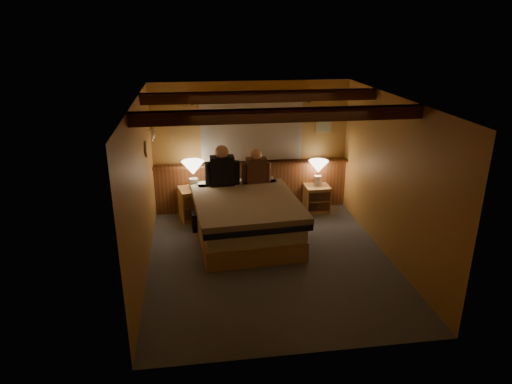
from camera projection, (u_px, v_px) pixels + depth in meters
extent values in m
plane|color=#4C515A|center=(270.00, 260.00, 6.88)|extent=(4.20, 4.20, 0.00)
plane|color=tan|center=(272.00, 100.00, 6.04)|extent=(4.20, 4.20, 0.00)
plane|color=#B48040|center=(251.00, 147.00, 8.41)|extent=(3.60, 0.00, 3.60)
plane|color=#B48040|center=(141.00, 191.00, 6.22)|extent=(0.00, 4.20, 4.20)
plane|color=#B48040|center=(391.00, 179.00, 6.70)|extent=(0.00, 4.20, 4.20)
plane|color=#B48040|center=(307.00, 255.00, 4.52)|extent=(3.60, 0.00, 3.60)
cube|color=brown|center=(252.00, 186.00, 8.62)|extent=(3.60, 0.12, 0.90)
cube|color=brown|center=(252.00, 164.00, 8.40)|extent=(3.60, 0.22, 0.04)
cylinder|color=#4B2212|center=(252.00, 102.00, 8.04)|extent=(2.10, 0.05, 0.05)
sphere|color=#4B2212|center=(192.00, 103.00, 7.90)|extent=(0.08, 0.08, 0.08)
sphere|color=#4B2212|center=(310.00, 100.00, 8.18)|extent=(0.08, 0.08, 0.08)
cube|color=beige|center=(252.00, 132.00, 8.24)|extent=(1.85, 0.08, 1.05)
cube|color=#4B2212|center=(280.00, 115.00, 5.52)|extent=(3.60, 0.15, 0.16)
cube|color=#4B2212|center=(261.00, 96.00, 6.91)|extent=(3.60, 0.15, 0.16)
cylinder|color=silver|center=(151.00, 126.00, 7.52)|extent=(0.03, 0.55, 0.03)
torus|color=silver|center=(153.00, 136.00, 7.43)|extent=(0.01, 0.21, 0.21)
torus|color=silver|center=(154.00, 132.00, 7.64)|extent=(0.01, 0.21, 0.21)
cube|color=tan|center=(324.00, 126.00, 8.45)|extent=(0.30, 0.03, 0.25)
cube|color=#BFB79D|center=(324.00, 127.00, 8.43)|extent=(0.24, 0.01, 0.19)
cube|color=tan|center=(246.00, 229.00, 7.55)|extent=(1.67, 2.14, 0.31)
cube|color=silver|center=(245.00, 214.00, 7.45)|extent=(1.62, 2.09, 0.24)
cube|color=black|center=(248.00, 211.00, 7.16)|extent=(1.70, 1.74, 0.08)
cube|color=tan|center=(247.00, 204.00, 7.26)|extent=(1.75, 1.94, 0.12)
cube|color=silver|center=(215.00, 188.00, 8.03)|extent=(0.63, 0.39, 0.16)
cube|color=silver|center=(258.00, 184.00, 8.18)|extent=(0.63, 0.39, 0.16)
cube|color=tan|center=(195.00, 203.00, 8.25)|extent=(0.61, 0.57, 0.58)
cube|color=brown|center=(197.00, 202.00, 8.01)|extent=(0.47, 0.12, 0.20)
cube|color=brown|center=(198.00, 214.00, 8.10)|extent=(0.47, 0.12, 0.20)
cylinder|color=silver|center=(197.00, 202.00, 8.01)|extent=(0.04, 0.04, 0.03)
cylinder|color=silver|center=(198.00, 214.00, 8.10)|extent=(0.04, 0.04, 0.03)
cube|color=tan|center=(317.00, 198.00, 8.60)|extent=(0.45, 0.40, 0.49)
cube|color=brown|center=(320.00, 197.00, 8.39)|extent=(0.40, 0.02, 0.17)
cube|color=brown|center=(319.00, 207.00, 8.46)|extent=(0.40, 0.02, 0.17)
cylinder|color=silver|center=(320.00, 197.00, 8.39)|extent=(0.03, 0.03, 0.03)
cylinder|color=silver|center=(319.00, 207.00, 8.46)|extent=(0.03, 0.03, 0.03)
cylinder|color=white|center=(194.00, 184.00, 8.08)|extent=(0.15, 0.15, 0.20)
cylinder|color=silver|center=(193.00, 177.00, 8.03)|extent=(0.03, 0.03, 0.11)
cone|color=#FFEEC6|center=(193.00, 168.00, 7.98)|extent=(0.39, 0.39, 0.24)
cylinder|color=white|center=(318.00, 180.00, 8.53)|extent=(0.14, 0.14, 0.18)
cylinder|color=silver|center=(318.00, 174.00, 8.49)|extent=(0.02, 0.02, 0.10)
cone|color=#FFEEC6|center=(318.00, 167.00, 8.44)|extent=(0.36, 0.36, 0.22)
cube|color=black|center=(222.00, 172.00, 7.85)|extent=(0.41, 0.24, 0.54)
cylinder|color=black|center=(209.00, 175.00, 7.83)|extent=(0.13, 0.13, 0.43)
cylinder|color=black|center=(236.00, 173.00, 7.90)|extent=(0.13, 0.13, 0.43)
sphere|color=tan|center=(222.00, 152.00, 7.73)|extent=(0.24, 0.24, 0.24)
cube|color=#4E311F|center=(256.00, 171.00, 8.00)|extent=(0.36, 0.21, 0.47)
cylinder|color=#4E311F|center=(245.00, 173.00, 7.99)|extent=(0.11, 0.11, 0.37)
cylinder|color=#4E311F|center=(268.00, 172.00, 8.05)|extent=(0.11, 0.11, 0.37)
sphere|color=tan|center=(256.00, 155.00, 7.90)|extent=(0.20, 0.20, 0.20)
cube|color=black|center=(207.00, 220.00, 7.89)|extent=(0.55, 0.36, 0.32)
cylinder|color=black|center=(207.00, 210.00, 7.83)|extent=(0.11, 0.32, 0.08)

